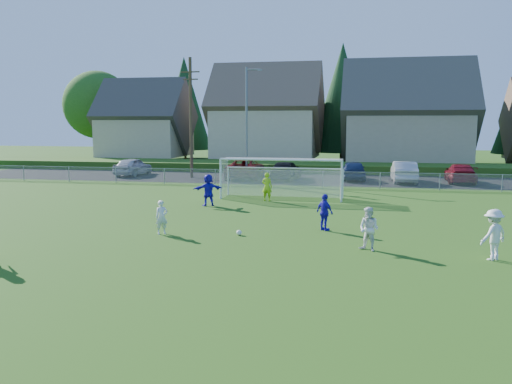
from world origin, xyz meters
TOP-DOWN VIEW (x-y plane):
  - ground at (0.00, 0.00)m, footprint 160.00×160.00m
  - asphalt_lot at (0.00, 27.50)m, footprint 60.00×60.00m
  - grass_embankment at (0.00, 35.00)m, footprint 70.00×6.00m
  - soccer_ball at (-0.04, 4.73)m, footprint 0.22×0.22m
  - player_white_a at (-3.27, 4.33)m, footprint 0.62×0.58m
  - player_white_b at (5.22, 3.06)m, footprint 0.98×0.92m
  - player_white_c at (9.34, 2.53)m, footprint 1.28×1.23m
  - player_blue_a at (3.35, 6.47)m, footprint 0.95×0.91m
  - player_blue_b at (-3.59, 12.19)m, footprint 1.70×1.32m
  - goalkeeper at (-0.72, 14.69)m, footprint 0.67×0.48m
  - car_a at (-15.14, 27.65)m, footprint 2.13×4.72m
  - car_c at (-4.89, 27.20)m, footprint 3.15×6.07m
  - car_d at (-1.44, 26.96)m, footprint 2.28×5.10m
  - car_e at (3.99, 27.58)m, footprint 2.27×4.83m
  - car_f at (7.90, 26.79)m, footprint 1.87×5.00m
  - car_g at (12.16, 27.28)m, footprint 2.31×5.18m
  - soccer_goal at (0.00, 16.05)m, footprint 7.42×1.90m
  - chainlink_fence at (0.00, 22.00)m, footprint 52.06×0.06m
  - streetlight at (-4.45, 26.00)m, footprint 1.38×0.18m
  - utility_pole at (-9.50, 27.00)m, footprint 1.60×0.26m
  - houses_row at (1.97, 42.46)m, footprint 53.90×11.45m
  - tree_row at (1.04, 48.74)m, footprint 65.98×12.36m

SIDE VIEW (x-z plane):
  - ground at x=0.00m, z-range 0.00..0.00m
  - asphalt_lot at x=0.00m, z-range 0.01..0.01m
  - soccer_ball at x=-0.04m, z-range 0.00..0.22m
  - grass_embankment at x=0.00m, z-range 0.00..0.80m
  - chainlink_fence at x=0.00m, z-range 0.03..1.23m
  - player_white_a at x=-3.27m, z-range 0.00..1.42m
  - car_d at x=-1.44m, z-range 0.00..1.45m
  - car_g at x=12.16m, z-range 0.00..1.48m
  - car_a at x=-15.14m, z-range 0.00..1.57m
  - player_blue_a at x=3.35m, z-range 0.00..1.59m
  - car_e at x=3.99m, z-range 0.00..1.60m
  - player_white_b at x=5.22m, z-range 0.00..1.60m
  - car_f at x=7.90m, z-range 0.00..1.63m
  - car_c at x=-4.89m, z-range 0.00..1.63m
  - goalkeeper at x=-0.72m, z-range 0.00..1.71m
  - player_white_c at x=9.34m, z-range 0.00..1.75m
  - player_blue_b at x=-3.59m, z-range 0.00..1.79m
  - soccer_goal at x=0.00m, z-range 0.38..2.88m
  - streetlight at x=-4.45m, z-range 0.34..9.34m
  - utility_pole at x=-9.50m, z-range 0.15..10.15m
  - tree_row at x=1.04m, z-range 0.01..13.81m
  - houses_row at x=1.97m, z-range 0.69..13.97m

